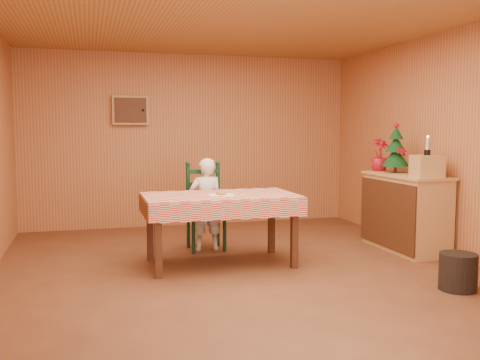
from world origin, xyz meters
name	(u,v)px	position (x,y,z in m)	size (l,w,h in m)	color
ground	(245,275)	(0.00, 0.00, 0.00)	(6.00, 6.00, 0.00)	brown
cabin_walls	(231,97)	(0.00, 0.53, 1.83)	(5.10, 6.05, 2.65)	#C47846
dining_table	(220,202)	(-0.14, 0.49, 0.69)	(1.66, 0.96, 0.77)	#4F2815
ladder_chair	(205,208)	(-0.14, 1.28, 0.50)	(0.44, 0.40, 1.08)	black
seated_child	(206,204)	(-0.14, 1.22, 0.56)	(0.41, 0.27, 1.12)	white
napkin	(221,195)	(-0.14, 0.44, 0.77)	(0.26, 0.26, 0.00)	white
donut	(221,193)	(-0.14, 0.44, 0.79)	(0.11, 0.11, 0.04)	#B98B42
shelf_unit	(405,212)	(2.20, 0.57, 0.47)	(0.54, 1.24, 0.93)	tan
crate	(427,166)	(2.20, 0.17, 1.06)	(0.30, 0.30, 0.25)	tan
christmas_tree	(396,150)	(2.20, 0.82, 1.21)	(0.34, 0.34, 0.62)	#4F2815
flower_arrangement	(380,155)	(2.15, 1.12, 1.14)	(0.24, 0.24, 0.42)	#A80F1D
candle_set	(427,149)	(2.20, 0.17, 1.24)	(0.07, 0.07, 0.22)	black
storage_bin	(458,272)	(1.74, -1.02, 0.17)	(0.34, 0.34, 0.34)	black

